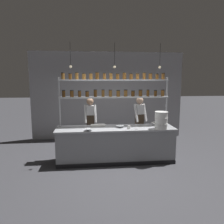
% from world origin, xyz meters
% --- Properties ---
extents(ground_plane, '(40.00, 40.00, 0.00)m').
position_xyz_m(ground_plane, '(0.00, 0.00, 0.00)').
color(ground_plane, '#3D3D42').
extents(back_wall, '(5.51, 0.12, 3.13)m').
position_xyz_m(back_wall, '(0.00, 2.40, 1.57)').
color(back_wall, '#939399').
rests_on(back_wall, ground_plane).
extents(prep_counter, '(3.11, 0.76, 0.92)m').
position_xyz_m(prep_counter, '(0.00, -0.00, 0.46)').
color(prep_counter, gray).
rests_on(prep_counter, ground_plane).
extents(spice_shelf_unit, '(3.00, 0.28, 2.37)m').
position_xyz_m(spice_shelf_unit, '(0.00, 0.33, 1.91)').
color(spice_shelf_unit, '#ADAFB5').
rests_on(spice_shelf_unit, ground_plane).
extents(chef_left, '(0.37, 0.30, 1.64)m').
position_xyz_m(chef_left, '(-0.66, 0.82, 0.94)').
color(chef_left, black).
rests_on(chef_left, ground_plane).
extents(chef_center, '(0.41, 0.34, 1.66)m').
position_xyz_m(chef_center, '(0.81, 0.72, 0.96)').
color(chef_center, black).
rests_on(chef_center, ground_plane).
extents(container_stack, '(0.34, 0.34, 0.45)m').
position_xyz_m(container_stack, '(1.14, -0.26, 1.14)').
color(container_stack, white).
rests_on(container_stack, prep_counter).
extents(cutting_board, '(0.40, 0.26, 0.02)m').
position_xyz_m(cutting_board, '(-0.46, 0.26, 0.93)').
color(cutting_board, silver).
rests_on(cutting_board, prep_counter).
extents(prep_bowl_near_left, '(0.29, 0.29, 0.08)m').
position_xyz_m(prep_bowl_near_left, '(1.15, 0.16, 0.96)').
color(prep_bowl_near_left, silver).
rests_on(prep_bowl_near_left, prep_counter).
extents(prep_bowl_center_front, '(0.21, 0.21, 0.06)m').
position_xyz_m(prep_bowl_center_front, '(-0.72, -0.29, 0.95)').
color(prep_bowl_center_front, '#B2B7BC').
rests_on(prep_bowl_center_front, prep_counter).
extents(prep_bowl_center_back, '(0.20, 0.20, 0.06)m').
position_xyz_m(prep_bowl_center_back, '(0.11, 0.00, 0.95)').
color(prep_bowl_center_back, '#B2B7BC').
rests_on(prep_bowl_center_back, prep_counter).
extents(serving_cup_front, '(0.07, 0.07, 0.08)m').
position_xyz_m(serving_cup_front, '(0.32, -0.18, 0.96)').
color(serving_cup_front, silver).
rests_on(serving_cup_front, prep_counter).
extents(pendant_light_row, '(2.34, 0.07, 0.63)m').
position_xyz_m(pendant_light_row, '(-0.01, 0.00, 2.52)').
color(pendant_light_row, black).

